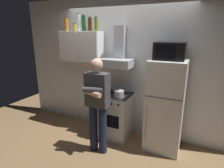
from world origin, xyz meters
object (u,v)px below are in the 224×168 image
Objects in this scene: bottle_olive_oil at (96,24)px; person_standing at (97,103)px; cooking_pot at (119,94)px; bottle_vodka_clear at (79,23)px; bottle_rum_dark at (90,24)px; bottle_wine_green at (84,23)px; range_hood at (118,56)px; stove_oven at (115,115)px; refrigerator at (165,106)px; upper_cabinet at (82,46)px; microwave at (170,51)px; bottle_spice_jar at (75,27)px; bottle_liquor_amber at (67,24)px.

person_standing is at bearing -60.65° from bottle_olive_oil.
bottle_vodka_clear is at bearing 166.98° from cooking_pot.
cooking_pot is 1.62m from bottle_vodka_clear.
cooking_pot is 1.08× the size of bottle_rum_dark.
range_hood is at bearing -1.08° from bottle_wine_green.
bottle_olive_oil reaches higher than stove_oven.
range_hood is 2.45× the size of bottle_wine_green.
bottle_vodka_clear is (-1.79, 0.11, 1.41)m from refrigerator.
bottle_olive_oil is at bearing 167.56° from stove_oven.
bottle_olive_oil is (0.35, -0.03, 0.42)m from upper_cabinet.
range_hood reaches higher than microwave.
refrigerator is 2.21m from bottle_wine_green.
bottle_spice_jar is at bearing 166.55° from cooking_pot.
bottle_vodka_clear reaches higher than bottle_liquor_amber.
bottle_vodka_clear is 0.24m from bottle_rum_dark.
stove_oven is 1.62m from microwave.
bottle_olive_oil is at bearing 119.35° from person_standing.
bottle_spice_jar is 0.59× the size of bottle_rum_dark.
bottle_liquor_amber is at bearing -176.06° from upper_cabinet.
cooking_pot is at bearing -170.43° from microwave.
cooking_pot is 1.79m from bottle_liquor_amber.
bottle_rum_dark is (-0.61, 0.02, 0.58)m from range_hood.
bottle_rum_dark is (-0.56, 0.76, 1.27)m from person_standing.
bottle_spice_jar reaches higher than cooking_pot.
bottle_rum_dark is (-0.61, 0.15, 1.74)m from stove_oven.
refrigerator is at bearing -3.37° from bottle_vodka_clear.
bottle_spice_jar is at bearing 163.28° from bottle_vodka_clear.
upper_cabinet is 1.55m from stove_oven.
bottle_vodka_clear is (-0.97, 0.23, 1.27)m from cooking_pot.
person_standing is 1.51m from bottle_olive_oil.
upper_cabinet is 0.45m from bottle_wine_green.
bottle_olive_oil is 0.70m from bottle_liquor_amber.
cooking_pot is at bearing 69.70° from person_standing.
stove_oven is 0.55× the size of refrigerator.
person_standing is at bearing -44.26° from upper_cabinet.
cooking_pot is at bearing -19.99° from bottle_rum_dark.
bottle_wine_green is (-0.31, 0.04, 0.02)m from bottle_olive_oil.
bottle_liquor_amber is at bearing -166.19° from bottle_spice_jar.
stove_oven is at bearing 85.28° from person_standing.
microwave is 1.16m from cooking_pot.
refrigerator is 5.23× the size of bottle_wine_green.
range_hood is 2.63× the size of cooking_pot.
bottle_wine_green is at bearing 133.21° from person_standing.
bottle_wine_green is (-1.70, 0.12, 0.46)m from microwave.
stove_oven is 2.09m from bottle_liquor_amber.
person_standing reaches higher than cooking_pot.
bottle_vodka_clear is at bearing 172.83° from stove_oven.
bottle_wine_green is (-0.70, 0.75, 1.30)m from person_standing.
microwave is 1.57× the size of bottle_wine_green.
bottle_liquor_amber is 0.88× the size of bottle_wine_green.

